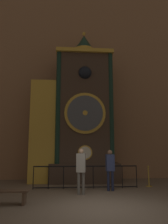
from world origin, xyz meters
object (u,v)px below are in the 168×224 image
clock_tower (76,116)px  visitor_bench (8,194)px  stanchion_post (149,180)px  visitor_far (110,166)px  visitor_near (81,167)px

clock_tower → visitor_bench: (-2.28, -4.50, -3.17)m
clock_tower → stanchion_post: size_ratio=9.07×
visitor_far → stanchion_post: visitor_far is taller
visitor_near → visitor_far: bearing=37.3°
stanchion_post → visitor_bench: bearing=-152.6°
visitor_near → visitor_bench: visitor_near is taller
clock_tower → stanchion_post: bearing=-25.8°
visitor_far → stanchion_post: size_ratio=1.78×
visitor_far → visitor_bench: bearing=-155.7°
visitor_near → visitor_bench: (-2.36, -1.38, -0.72)m
stanchion_post → clock_tower: bearing=154.2°
visitor_far → visitor_bench: 4.19m
clock_tower → visitor_near: 3.97m
visitor_near → stanchion_post: visitor_near is taller
visitor_bench → clock_tower: bearing=63.1°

